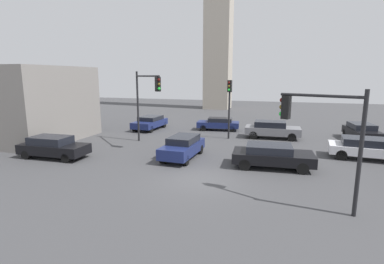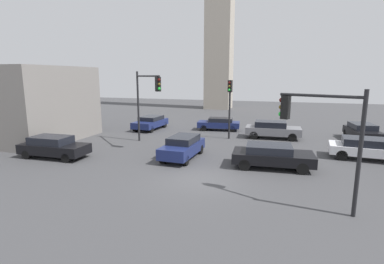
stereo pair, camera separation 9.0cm
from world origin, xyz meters
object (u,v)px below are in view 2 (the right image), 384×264
Objects in this scene: car_5 at (183,147)px; car_8 at (362,131)px; car_3 at (367,148)px; car_0 at (272,155)px; car_6 at (53,147)px; car_2 at (219,124)px; car_4 at (272,129)px; traffic_light_1 at (230,98)px; traffic_light_2 at (147,93)px; traffic_light_0 at (320,124)px; car_1 at (151,122)px.

car_5 is 15.92m from car_8.
car_5 is (-11.52, -3.25, 0.02)m from car_3.
car_6 is at bearing -175.53° from car_0.
car_4 reaches higher than car_2.
car_0 is (3.88, -7.35, -2.76)m from traffic_light_1.
traffic_light_1 is at bearing 81.13° from traffic_light_2.
car_8 is at bearing 28.25° from car_6.
car_8 is at bearing -85.75° from traffic_light_0.
car_3 is at bearing 28.15° from car_0.
traffic_light_0 is 1.08× the size of car_6.
traffic_light_1 is 0.88× the size of traffic_light_2.
car_6 is at bearing -66.85° from car_8.
traffic_light_1 reaches higher than car_1.
car_2 is at bearing -145.51° from traffic_light_1.
traffic_light_2 is at bearing 158.74° from car_0.
traffic_light_2 reaches higher than car_2.
car_2 is at bearing 151.41° from car_3.
car_8 is at bearing 129.26° from car_5.
car_8 reaches higher than car_3.
car_1 is 19.03m from car_3.
car_3 is (15.28, 0.70, -3.31)m from traffic_light_2.
car_6 is at bearing -5.36° from car_1.
car_4 is 1.05× the size of car_8.
car_1 is at bearing 138.46° from car_0.
traffic_light_2 reaches higher than car_3.
traffic_light_2 is at bearing 57.78° from car_2.
traffic_light_1 is at bearing 78.56° from car_1.
car_1 is 1.03× the size of car_5.
car_2 is (-1.66, 3.72, -2.82)m from traffic_light_1.
car_8 reaches higher than car_2.
car_8 is (1.16, 6.37, 0.01)m from car_3.
car_3 reaches higher than car_2.
car_8 is (16.43, 7.07, -3.30)m from traffic_light_2.
car_2 is 0.91× the size of car_3.
car_8 is (7.29, 1.39, -0.04)m from car_4.
car_1 is 6.94m from car_2.
traffic_light_2 is 11.25m from car_4.
car_3 is 11.97m from car_5.
car_5 reaches higher than car_2.
traffic_light_2 is 1.20× the size of car_0.
car_5 reaches higher than car_8.
traffic_light_2 reaches higher than car_8.
car_6 is (-10.06, -9.41, -2.75)m from traffic_light_1.
car_4 is at bearing -57.61° from traffic_light_0.
car_2 is 15.58m from car_6.
car_5 is 8.59m from car_6.
car_8 is (5.06, 14.89, -2.70)m from traffic_light_0.
car_6 is at bearing -88.97° from traffic_light_2.
car_6 is (-1.64, -11.53, 0.02)m from car_1.
car_4 reaches higher than car_3.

